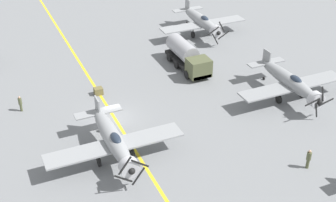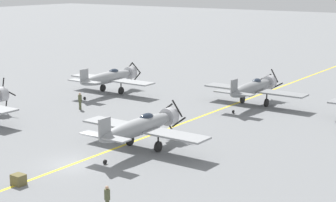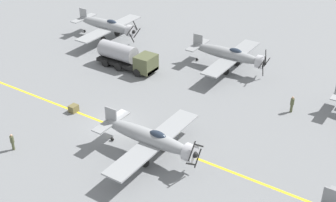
% 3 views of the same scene
% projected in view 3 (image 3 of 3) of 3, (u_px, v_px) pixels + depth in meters
% --- Properties ---
extents(ground_plane, '(400.00, 400.00, 0.00)m').
position_uv_depth(ground_plane, '(115.00, 127.00, 46.70)').
color(ground_plane, slate).
extents(taxiway_stripe, '(0.30, 160.00, 0.01)m').
position_uv_depth(taxiway_stripe, '(115.00, 127.00, 46.69)').
color(taxiway_stripe, yellow).
rests_on(taxiway_stripe, ground).
extents(airplane_mid_center, '(12.00, 9.98, 3.65)m').
position_uv_depth(airplane_mid_center, '(151.00, 138.00, 41.44)').
color(airplane_mid_center, gray).
rests_on(airplane_mid_center, ground).
extents(airplane_mid_left, '(12.00, 9.98, 3.77)m').
position_uv_depth(airplane_mid_left, '(230.00, 55.00, 57.06)').
color(airplane_mid_left, gray).
rests_on(airplane_mid_left, ground).
extents(airplane_near_left, '(12.00, 9.98, 3.65)m').
position_uv_depth(airplane_near_left, '(108.00, 25.00, 65.65)').
color(airplane_near_left, '#919497').
rests_on(airplane_near_left, ground).
extents(fuel_tanker, '(2.68, 8.00, 2.98)m').
position_uv_depth(fuel_tanker, '(127.00, 57.00, 57.62)').
color(fuel_tanker, black).
rests_on(fuel_tanker, ground).
extents(ground_crew_walking, '(0.37, 0.37, 1.69)m').
position_uv_depth(ground_crew_walking, '(12.00, 141.00, 42.91)').
color(ground_crew_walking, '#515638').
rests_on(ground_crew_walking, ground).
extents(ground_crew_inspecting, '(0.40, 0.40, 1.85)m').
position_uv_depth(ground_crew_inspecting, '(292.00, 104.00, 48.72)').
color(ground_crew_inspecting, '#515638').
rests_on(ground_crew_inspecting, ground).
extents(supply_crate_by_tanker, '(0.92, 0.77, 0.76)m').
position_uv_depth(supply_crate_by_tanker, '(74.00, 108.00, 49.08)').
color(supply_crate_by_tanker, brown).
rests_on(supply_crate_by_tanker, ground).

